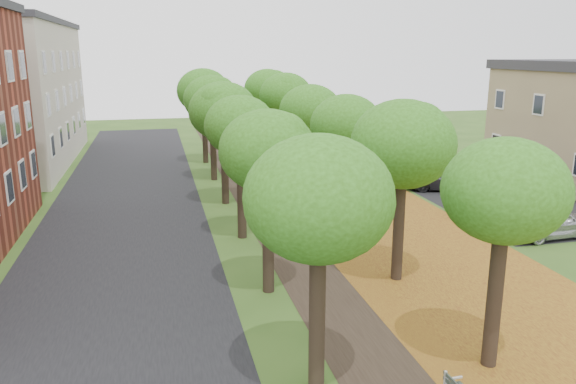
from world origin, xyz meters
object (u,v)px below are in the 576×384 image
car_silver (550,221)px  car_red (497,202)px  car_grey (443,179)px  car_white (421,169)px

car_silver → car_red: 3.65m
car_grey → car_white: car_grey is taller
car_red → car_white: (0.00, 8.50, -0.04)m
car_white → car_red: bearing=161.0°
car_red → car_silver: bearing=-177.1°
car_red → car_grey: (0.00, 5.62, -0.02)m
car_white → car_grey: bearing=161.0°
car_grey → car_silver: bearing=-162.2°
car_silver → car_red: size_ratio=1.06×
car_white → car_silver: bearing=162.2°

